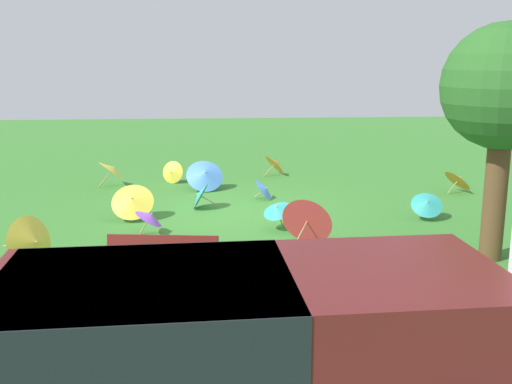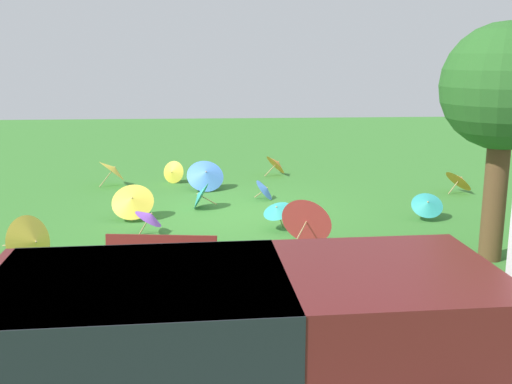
{
  "view_description": "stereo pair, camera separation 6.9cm",
  "coord_description": "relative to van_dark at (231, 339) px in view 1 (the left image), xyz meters",
  "views": [
    {
      "loc": [
        0.46,
        12.99,
        3.43
      ],
      "look_at": [
        -0.48,
        0.61,
        0.6
      ],
      "focal_mm": 42.87,
      "sensor_mm": 36.0,
      "label": 1
    },
    {
      "loc": [
        0.39,
        12.99,
        3.43
      ],
      "look_at": [
        -0.48,
        0.61,
        0.6
      ],
      "focal_mm": 42.87,
      "sensor_mm": 36.0,
      "label": 2
    }
  ],
  "objects": [
    {
      "name": "parasol_blue_4",
      "position": [
        0.3,
        -10.19,
        -0.48
      ],
      "size": [
        1.05,
        0.93,
        0.84
      ],
      "color": "tan",
      "rests_on": "ground"
    },
    {
      "name": "parasol_yellow_1",
      "position": [
        1.2,
        -11.17,
        -0.61
      ],
      "size": [
        0.66,
        0.61,
        0.61
      ],
      "color": "tan",
      "rests_on": "ground"
    },
    {
      "name": "parasol_yellow_5",
      "position": [
        1.8,
        -7.47,
        -0.48
      ],
      "size": [
        0.89,
        0.79,
        0.8
      ],
      "color": "tan",
      "rests_on": "ground"
    },
    {
      "name": "park_bench",
      "position": [
        0.84,
        -3.44,
        -0.45
      ],
      "size": [
        1.65,
        0.68,
        0.9
      ],
      "color": "maroon",
      "rests_on": "ground"
    },
    {
      "name": "parasol_yellow_0",
      "position": [
        3.03,
        -4.55,
        -0.46
      ],
      "size": [
        0.98,
        0.96,
        0.91
      ],
      "color": "tan",
      "rests_on": "ground"
    },
    {
      "name": "parasol_teal_2",
      "position": [
        -1.15,
        -6.52,
        -0.49
      ],
      "size": [
        0.82,
        0.82,
        0.6
      ],
      "color": "tan",
      "rests_on": "ground"
    },
    {
      "name": "parasol_teal_1",
      "position": [
        0.42,
        -8.36,
        -0.6
      ],
      "size": [
        0.65,
        0.71,
        0.62
      ],
      "color": "tan",
      "rests_on": "ground"
    },
    {
      "name": "parasol_yellow_3",
      "position": [
        2.73,
        -10.91,
        -0.46
      ],
      "size": [
        0.95,
        1.01,
        0.77
      ],
      "color": "tan",
      "rests_on": "ground"
    },
    {
      "name": "parasol_blue_3",
      "position": [
        -1.14,
        -9.13,
        -0.66
      ],
      "size": [
        0.56,
        0.67,
        0.51
      ],
      "color": "tan",
      "rests_on": "ground"
    },
    {
      "name": "shade_tree",
      "position": [
        -4.58,
        -4.51,
        1.93
      ],
      "size": [
        2.05,
        2.05,
        3.93
      ],
      "color": "brown",
      "rests_on": "ground"
    },
    {
      "name": "parasol_purple_0",
      "position": [
        1.33,
        -6.39,
        -0.55
      ],
      "size": [
        0.58,
        0.6,
        0.56
      ],
      "color": "tan",
      "rests_on": "ground"
    },
    {
      "name": "ground",
      "position": [
        -0.3,
        -7.91,
        -0.91
      ],
      "size": [
        40.0,
        40.0,
        0.0
      ],
      "primitive_type": "plane",
      "color": "#387A2D"
    },
    {
      "name": "parasol_orange_3",
      "position": [
        -6.03,
        -9.43,
        -0.56
      ],
      "size": [
        0.81,
        0.88,
        0.65
      ],
      "color": "tan",
      "rests_on": "ground"
    },
    {
      "name": "parasol_orange_0",
      "position": [
        -1.71,
        -12.03,
        -0.56
      ],
      "size": [
        0.75,
        0.83,
        0.66
      ],
      "color": "tan",
      "rests_on": "ground"
    },
    {
      "name": "van_dark",
      "position": [
        0.0,
        0.0,
        0.0
      ],
      "size": [
        4.67,
        2.28,
        1.53
      ],
      "color": "#591919",
      "rests_on": "ground"
    },
    {
      "name": "parasol_teal_0",
      "position": [
        -4.36,
        -7.04,
        -0.56
      ],
      "size": [
        0.74,
        0.68,
        0.61
      ],
      "color": "tan",
      "rests_on": "ground"
    },
    {
      "name": "parasol_red_0",
      "position": [
        -1.61,
        -5.57,
        -0.44
      ],
      "size": [
        1.07,
        1.03,
        0.95
      ],
      "color": "tan",
      "rests_on": "ground"
    }
  ]
}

